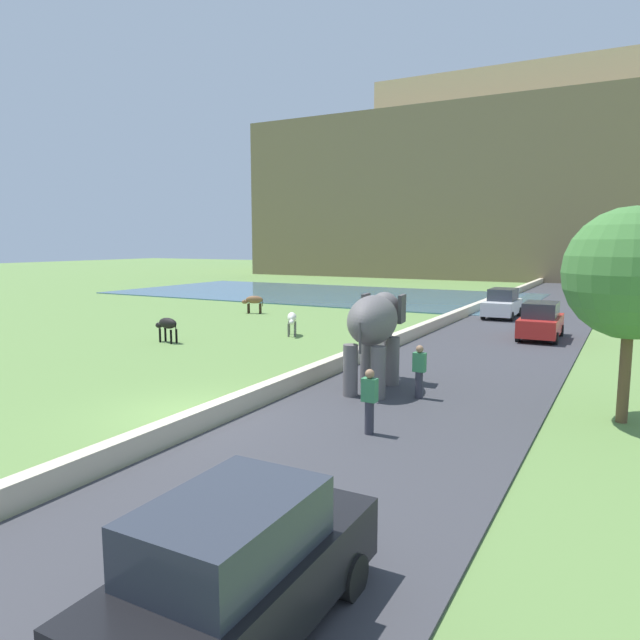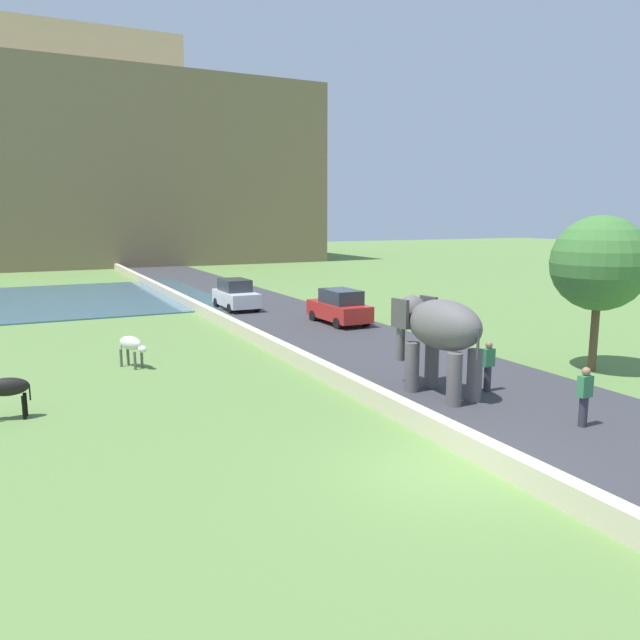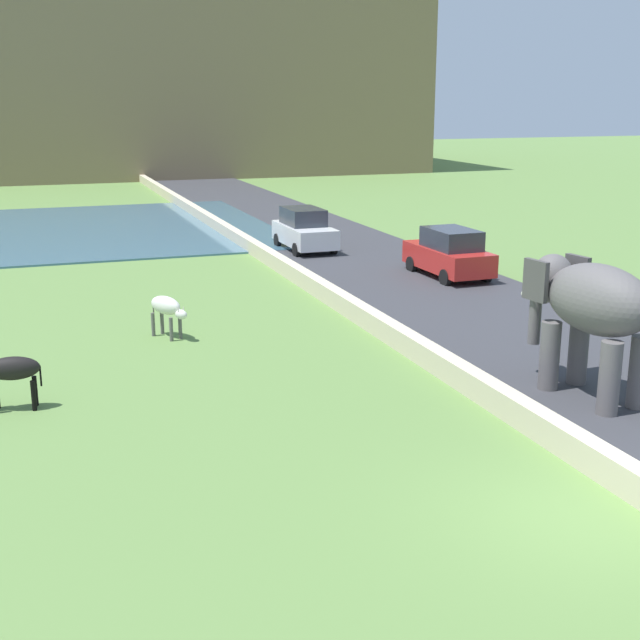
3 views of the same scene
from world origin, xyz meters
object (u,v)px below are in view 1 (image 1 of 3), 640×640
Objects in this scene: car_black at (238,569)px; person_beside_elephant at (419,371)px; elephant at (375,326)px; person_trailing at (369,401)px; cow_black at (167,325)px; car_white at (502,304)px; cow_white at (292,319)px; car_red at (541,321)px; cow_brown at (253,301)px.

person_beside_elephant is at bearing 98.28° from car_black.
elephant is 0.89× the size of car_black.
person_trailing is at bearing -68.13° from elephant.
car_white is at bearing 53.62° from cow_black.
person_beside_elephant is at bearing -85.43° from car_white.
car_black is 21.92m from cow_white.
elephant is 4.49m from person_trailing.
car_black is at bearing -44.42° from cow_black.
elephant is 2.18× the size of person_beside_elephant.
car_red and car_black have the same top height.
cow_brown is at bearing 173.99° from car_red.
person_trailing is at bearing -48.38° from cow_brown.
cow_black is (2.81, -10.80, 0.00)m from cow_brown.
car_black reaches higher than person_beside_elephant.
car_red is at bearing -65.80° from car_white.
person_trailing is 23.37m from car_white.
cow_brown is (-14.53, 14.15, -1.20)m from elephant.
person_trailing is 16.38m from car_red.
elephant is 2.18× the size of person_trailing.
car_red is at bearing 30.96° from cow_black.
car_black is at bearing -81.72° from person_beside_elephant.
cow_brown is at bearing 137.89° from person_beside_elephant.
car_red is at bearing 90.00° from car_black.
car_black is at bearing -60.15° from cow_white.
car_black is 2.84× the size of cow_brown.
person_trailing is at bearing -89.87° from person_beside_elephant.
cow_black is (-14.90, 14.60, -0.06)m from car_black.
car_white reaches higher than cow_white.
cow_black is at bearing -126.38° from car_white.
car_red reaches higher than person_beside_elephant.
cow_white is at bearing 119.85° from car_black.
cow_white is at bearing 138.74° from person_beside_elephant.
car_red reaches higher than person_trailing.
cow_black is at bearing 135.58° from car_black.
car_black reaches higher than cow_white.
car_black is at bearing -55.12° from cow_brown.
cow_brown is (-16.14, 18.17, -0.04)m from person_trailing.
cow_white is 5.95m from cow_black.
person_beside_elephant is at bearing -41.26° from cow_white.
person_trailing is 1.16× the size of cow_brown.
cow_white is 0.97× the size of cow_black.
cow_white is (-9.33, 8.19, -0.04)m from person_beside_elephant.
elephant reaches higher than cow_white.
car_black is at bearing -74.22° from elephant.
elephant is at bearing -104.52° from car_red.
car_red is at bearing 22.56° from cow_white.
car_black is at bearing -84.11° from car_white.
car_white is 13.91m from cow_white.
cow_brown and cow_black have the same top height.
car_white is at bearing 19.47° from cow_brown.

